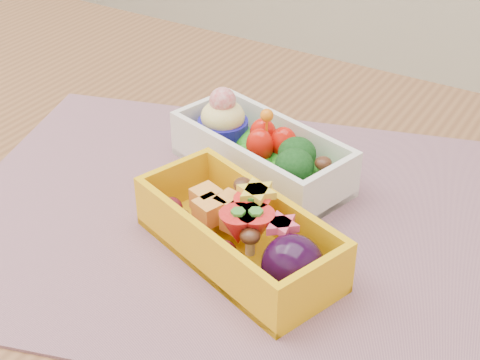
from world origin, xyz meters
The scene contains 4 objects.
table centered at (0.00, 0.00, 0.65)m, with size 1.20×0.80×0.75m.
placemat centered at (0.02, 0.03, 0.75)m, with size 0.49×0.38×0.00m, color #9C6B71.
bento_white centered at (0.00, 0.11, 0.78)m, with size 0.19×0.12×0.07m.
bento_yellow centered at (0.06, -0.01, 0.78)m, with size 0.20×0.13×0.06m.
Camera 1 is at (0.28, -0.39, 1.12)m, focal length 52.01 mm.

